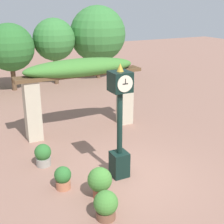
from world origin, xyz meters
TOP-DOWN VIEW (x-y plane):
  - ground_plane at (0.00, 0.00)m, footprint 60.00×60.00m
  - pedestal_clock at (-0.28, 0.22)m, footprint 0.56×0.61m
  - pergola at (0.00, 4.03)m, footprint 5.09×1.16m
  - potted_plant_near_left at (-1.26, -0.52)m, footprint 0.66×0.66m
  - potted_plant_near_right at (-2.03, 0.32)m, footprint 0.48×0.48m
  - potted_plant_far_left at (-1.50, -1.40)m, footprint 0.60×0.60m
  - potted_plant_far_right at (-2.19, 1.88)m, footprint 0.54×0.54m
  - tree_line at (0.73, 12.15)m, footprint 12.01×3.86m

SIDE VIEW (x-z plane):
  - ground_plane at x=0.00m, z-range 0.00..0.00m
  - potted_plant_near_right at x=-2.03m, z-range 0.01..0.68m
  - potted_plant_far_right at x=-2.19m, z-range 0.01..0.74m
  - potted_plant_far_left at x=-1.50m, z-range 0.01..0.75m
  - potted_plant_near_left at x=-1.26m, z-range 0.05..0.92m
  - pedestal_clock at x=-0.28m, z-range -0.03..3.43m
  - pergola at x=0.00m, z-range 0.73..3.69m
  - tree_line at x=0.73m, z-range 0.36..5.18m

